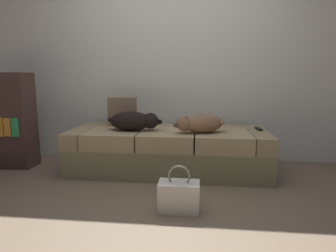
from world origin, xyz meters
The scene contains 9 objects.
ground_plane centered at (0.00, 0.00, 0.00)m, with size 10.00×10.00×0.00m, color #7F6A54.
back_wall centered at (0.00, 1.67, 1.40)m, with size 6.40×0.10×2.80m, color white.
couch centered at (0.00, 1.10, 0.23)m, with size 2.17×0.84×0.47m.
dog_dark centered at (-0.37, 1.01, 0.58)m, with size 0.62×0.27×0.21m.
dog_tan centered at (0.35, 0.95, 0.57)m, with size 0.56×0.38×0.20m.
tv_remote centered at (0.99, 1.20, 0.48)m, with size 0.04×0.15×0.02m, color black.
throw_pillow centered at (-0.58, 1.32, 0.64)m, with size 0.34×0.12×0.34m, color #846952.
handbag centered at (0.19, 0.10, 0.13)m, with size 0.32×0.18×0.38m.
bookshelf centered at (-1.87, 1.06, 0.55)m, with size 0.56×0.30×1.10m.
Camera 1 is at (0.33, -2.03, 1.05)m, focal length 30.70 mm.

